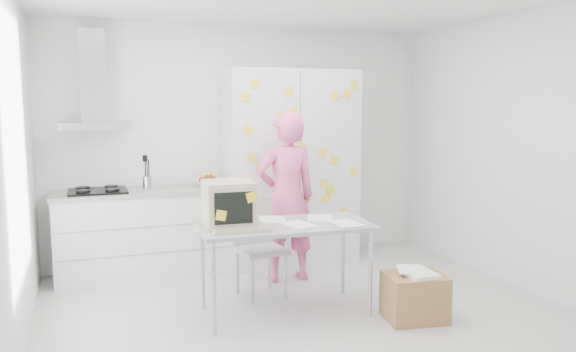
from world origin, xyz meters
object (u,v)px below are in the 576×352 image
object	(u,v)px
chair	(257,241)
cardboard_box	(415,296)
person	(286,197)
desk	(250,214)

from	to	relation	value
chair	cardboard_box	world-z (taller)	chair
person	cardboard_box	world-z (taller)	person
cardboard_box	desk	bearing A→B (deg)	155.00
desk	chair	size ratio (longest dim) A/B	1.63
chair	person	bearing A→B (deg)	29.42
desk	chair	xyz separation A→B (m)	(0.22, 0.49, -0.36)
desk	cardboard_box	size ratio (longest dim) A/B	2.78
cardboard_box	chair	bearing A→B (deg)	134.32
person	desk	bearing A→B (deg)	50.13
chair	cardboard_box	distance (m)	1.54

